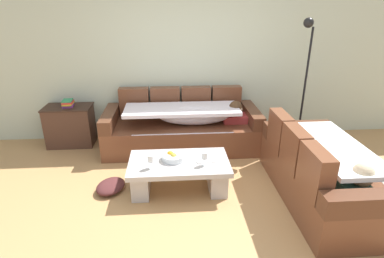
# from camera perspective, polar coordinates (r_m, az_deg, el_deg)

# --- Properties ---
(ground_plane) EXTENTS (14.00, 14.00, 0.00)m
(ground_plane) POSITION_cam_1_polar(r_m,az_deg,el_deg) (3.59, 1.22, -14.44)
(ground_plane) COLOR #B28350
(back_wall) EXTENTS (9.00, 0.10, 2.70)m
(back_wall) POSITION_cam_1_polar(r_m,az_deg,el_deg) (5.08, -0.95, 13.33)
(back_wall) COLOR beige
(back_wall) RESTS_ON ground_plane
(couch_along_wall) EXTENTS (2.35, 0.92, 0.88)m
(couch_along_wall) POSITION_cam_1_polar(r_m,az_deg,el_deg) (4.84, -1.44, 0.31)
(couch_along_wall) COLOR brown
(couch_along_wall) RESTS_ON ground_plane
(couch_near_window) EXTENTS (0.92, 1.87, 0.88)m
(couch_near_window) POSITION_cam_1_polar(r_m,az_deg,el_deg) (3.88, 22.85, -7.43)
(couch_near_window) COLOR brown
(couch_near_window) RESTS_ON ground_plane
(coffee_table) EXTENTS (1.20, 0.68, 0.38)m
(coffee_table) POSITION_cam_1_polar(r_m,az_deg,el_deg) (3.81, -2.39, -7.79)
(coffee_table) COLOR #B6B0AF
(coffee_table) RESTS_ON ground_plane
(fruit_bowl) EXTENTS (0.28, 0.28, 0.10)m
(fruit_bowl) POSITION_cam_1_polar(r_m,az_deg,el_deg) (3.75, -3.47, -5.12)
(fruit_bowl) COLOR silver
(fruit_bowl) RESTS_ON coffee_table
(wine_glass_near_left) EXTENTS (0.07, 0.07, 0.17)m
(wine_glass_near_left) POSITION_cam_1_polar(r_m,az_deg,el_deg) (3.56, -7.63, -5.51)
(wine_glass_near_left) COLOR silver
(wine_glass_near_left) RESTS_ON coffee_table
(wine_glass_near_right) EXTENTS (0.07, 0.07, 0.17)m
(wine_glass_near_right) POSITION_cam_1_polar(r_m,az_deg,el_deg) (3.60, 2.33, -5.03)
(wine_glass_near_right) COLOR silver
(wine_glass_near_right) RESTS_ON coffee_table
(open_magazine) EXTENTS (0.30, 0.23, 0.01)m
(open_magazine) POSITION_cam_1_polar(r_m,az_deg,el_deg) (3.79, 2.79, -5.42)
(open_magazine) COLOR white
(open_magazine) RESTS_ON coffee_table
(side_cabinet) EXTENTS (0.72, 0.44, 0.64)m
(side_cabinet) POSITION_cam_1_polar(r_m,az_deg,el_deg) (5.30, -21.44, 0.58)
(side_cabinet) COLOR #492D21
(side_cabinet) RESTS_ON ground_plane
(book_stack_on_cabinet) EXTENTS (0.18, 0.23, 0.11)m
(book_stack_on_cabinet) POSITION_cam_1_polar(r_m,az_deg,el_deg) (5.17, -21.83, 4.41)
(book_stack_on_cabinet) COLOR #72337F
(book_stack_on_cabinet) RESTS_ON side_cabinet
(floor_lamp) EXTENTS (0.33, 0.31, 1.95)m
(floor_lamp) POSITION_cam_1_polar(r_m,az_deg,el_deg) (4.94, 19.87, 9.00)
(floor_lamp) COLOR black
(floor_lamp) RESTS_ON ground_plane
(crumpled_garment) EXTENTS (0.45, 0.49, 0.12)m
(crumpled_garment) POSITION_cam_1_polar(r_m,az_deg,el_deg) (3.98, -14.71, -10.12)
(crumpled_garment) COLOR #4C2323
(crumpled_garment) RESTS_ON ground_plane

